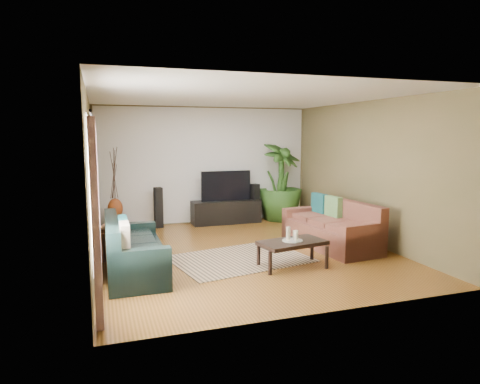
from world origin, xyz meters
name	(u,v)px	position (x,y,z in m)	size (l,w,h in m)	color
floor	(244,252)	(0.00, 0.00, 0.00)	(5.50, 5.50, 0.00)	brown
ceiling	(244,97)	(0.00, 0.00, 2.70)	(5.50, 5.50, 0.00)	white
wall_back	(206,165)	(0.00, 2.75, 1.35)	(5.00, 5.00, 0.00)	brown
wall_front	(323,199)	(0.00, -2.75, 1.35)	(5.00, 5.00, 0.00)	brown
wall_left	(91,181)	(-2.50, 0.00, 1.35)	(5.50, 5.50, 0.00)	brown
wall_right	(367,172)	(2.50, 0.00, 1.35)	(5.50, 5.50, 0.00)	brown
backwall_panel	(206,165)	(0.00, 2.74, 1.35)	(4.90, 4.90, 0.00)	white
window_pane	(91,191)	(-2.48, -1.60, 1.40)	(1.80, 1.80, 0.00)	white
curtain_near	(96,224)	(-2.43, -2.35, 1.15)	(0.08, 0.35, 2.20)	gray
curtain_far	(96,202)	(-2.43, -0.85, 1.15)	(0.08, 0.35, 2.20)	gray
curtain_rod	(91,115)	(-2.43, -1.60, 2.30)	(0.03, 0.03, 1.90)	black
sofa_left	(135,246)	(-1.92, -0.59, 0.42)	(1.90, 0.81, 0.85)	black
sofa_right	(330,224)	(1.65, -0.14, 0.42)	(1.99, 0.89, 0.85)	brown
area_rug	(240,259)	(-0.19, -0.38, 0.01)	(2.17, 1.54, 0.01)	tan
coffee_table	(292,254)	(0.45, -1.05, 0.21)	(1.03, 0.56, 0.42)	black
candle_tray	(292,240)	(0.45, -1.05, 0.43)	(0.32, 0.32, 0.01)	gray
candle_tall	(288,233)	(0.39, -1.02, 0.54)	(0.07, 0.07, 0.21)	white
candle_mid	(296,235)	(0.49, -1.09, 0.51)	(0.07, 0.07, 0.16)	beige
candle_short	(295,235)	(0.52, -0.99, 0.50)	(0.07, 0.07, 0.13)	beige
tv_stand	(226,212)	(0.42, 2.50, 0.27)	(1.61, 0.48, 0.54)	black
television	(226,186)	(0.42, 2.50, 0.88)	(1.18, 0.06, 0.70)	black
speaker_left	(158,208)	(-1.15, 2.50, 0.45)	(0.16, 0.18, 0.90)	black
speaker_right	(255,203)	(1.14, 2.50, 0.45)	(0.16, 0.18, 0.90)	black
potted_plant	(280,181)	(1.78, 2.46, 0.94)	(1.05, 1.05, 1.88)	#274F1A
plant_pot	(280,214)	(1.78, 2.46, 0.13)	(0.35, 0.35, 0.27)	black
pedestal	(116,224)	(-2.08, 2.37, 0.17)	(0.34, 0.34, 0.34)	gray
vase	(115,209)	(-2.08, 2.37, 0.50)	(0.31, 0.31, 0.44)	brown
side_table	(117,242)	(-2.14, 0.37, 0.27)	(0.51, 0.51, 0.54)	#985B31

